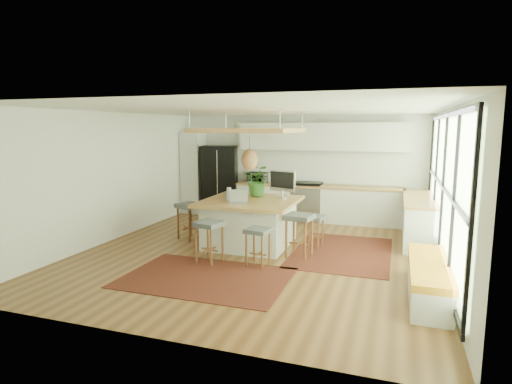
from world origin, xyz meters
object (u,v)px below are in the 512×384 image
(island, at_px, (250,222))
(microwave, at_px, (258,176))
(stool_left_side, at_px, (190,223))
(monitor, at_px, (282,186))
(stool_near_right, at_px, (258,246))
(stool_right_front, at_px, (299,238))
(island_plant, at_px, (258,184))
(fridge, at_px, (220,181))
(laptop, at_px, (238,197))
(stool_near_left, at_px, (209,243))
(stool_right_back, at_px, (314,229))

(island, height_order, microwave, microwave)
(stool_left_side, height_order, monitor, monitor)
(stool_near_right, relative_size, stool_right_front, 0.83)
(island_plant, bearing_deg, fridge, 130.76)
(stool_near_right, distance_m, microwave, 4.13)
(stool_near_right, xyz_separation_m, stool_left_side, (-1.95, 1.23, 0.00))
(island, xyz_separation_m, microwave, (-0.73, 2.64, 0.63))
(fridge, distance_m, stool_left_side, 2.75)
(monitor, bearing_deg, stool_near_right, -70.59)
(laptop, bearing_deg, microwave, 86.73)
(stool_near_left, relative_size, island_plant, 1.11)
(stool_right_back, distance_m, monitor, 1.09)
(stool_near_right, distance_m, laptop, 1.26)
(stool_right_front, bearing_deg, stool_left_side, 168.87)
(fridge, bearing_deg, monitor, -56.26)
(fridge, height_order, island, fridge)
(stool_near_right, xyz_separation_m, monitor, (-0.02, 1.65, 0.83))
(stool_near_left, relative_size, stool_right_back, 1.17)
(stool_right_front, height_order, stool_left_side, stool_right_front)
(fridge, xyz_separation_m, laptop, (1.73, -3.07, 0.12))
(laptop, bearing_deg, monitor, 37.35)
(stool_left_side, bearing_deg, stool_right_back, 6.45)
(fridge, bearing_deg, stool_near_right, -71.40)
(stool_near_right, distance_m, island_plant, 2.05)
(stool_right_front, distance_m, microwave, 3.70)
(stool_right_front, height_order, monitor, monitor)
(stool_near_left, relative_size, monitor, 1.19)
(island, height_order, stool_left_side, island)
(stool_right_back, bearing_deg, island, -165.78)
(stool_near_right, xyz_separation_m, island_plant, (-0.59, 1.78, 0.83))
(laptop, bearing_deg, stool_near_right, -64.96)
(stool_near_right, bearing_deg, stool_right_back, 66.06)
(monitor, bearing_deg, island, -122.55)
(stool_near_right, relative_size, microwave, 1.33)
(fridge, height_order, stool_right_front, fridge)
(fridge, distance_m, stool_near_right, 4.60)
(fridge, distance_m, stool_right_back, 3.92)
(stool_near_right, distance_m, stool_right_front, 0.92)
(stool_right_back, height_order, laptop, laptop)
(stool_right_front, bearing_deg, microwave, 120.80)
(fridge, height_order, island_plant, fridge)
(stool_near_right, bearing_deg, island, 115.28)
(stool_near_left, height_order, stool_near_right, stool_near_left)
(island, xyz_separation_m, stool_near_right, (0.57, -1.21, -0.11))
(fridge, distance_m, stool_near_left, 4.29)
(stool_near_right, height_order, laptop, laptop)
(fridge, bearing_deg, stool_right_back, -50.58)
(stool_near_right, distance_m, stool_right_back, 1.67)
(island, xyz_separation_m, laptop, (-0.10, -0.40, 0.58))
(stool_left_side, distance_m, monitor, 2.15)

